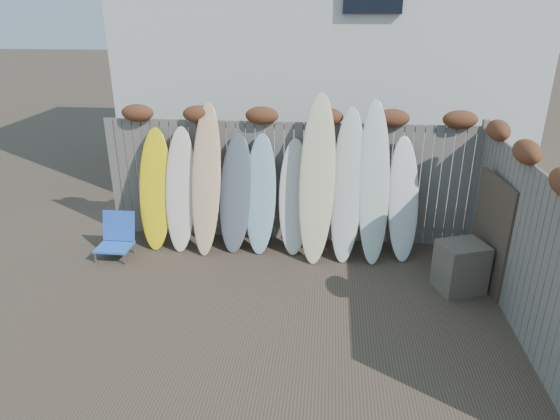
# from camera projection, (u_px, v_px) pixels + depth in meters

# --- Properties ---
(ground) EXTENTS (80.00, 80.00, 0.00)m
(ground) POSITION_uv_depth(u_px,v_px,m) (271.00, 318.00, 6.34)
(ground) COLOR #493A2D
(back_fence) EXTENTS (6.05, 0.28, 2.24)m
(back_fence) POSITION_uv_depth(u_px,v_px,m) (291.00, 172.00, 8.08)
(back_fence) COLOR slate
(back_fence) RESTS_ON ground
(right_fence) EXTENTS (0.28, 4.40, 2.24)m
(right_fence) POSITION_uv_depth(u_px,v_px,m) (525.00, 239.00, 5.85)
(right_fence) COLOR slate
(right_fence) RESTS_ON ground
(house) EXTENTS (8.50, 5.50, 6.33)m
(house) POSITION_uv_depth(u_px,v_px,m) (326.00, 29.00, 11.05)
(house) COLOR silver
(house) RESTS_ON ground
(beach_chair) EXTENTS (0.52, 0.55, 0.68)m
(beach_chair) POSITION_uv_depth(u_px,v_px,m) (117.00, 236.00, 7.85)
(beach_chair) COLOR blue
(beach_chair) RESTS_ON ground
(wooden_crate) EXTENTS (0.73, 0.67, 0.70)m
(wooden_crate) POSITION_uv_depth(u_px,v_px,m) (461.00, 267.00, 6.86)
(wooden_crate) COLOR brown
(wooden_crate) RESTS_ON ground
(lattice_panel) EXTENTS (0.17, 1.05, 1.58)m
(lattice_panel) POSITION_uv_depth(u_px,v_px,m) (491.00, 233.00, 6.83)
(lattice_panel) COLOR #46362A
(lattice_panel) RESTS_ON ground
(surfboard_0) EXTENTS (0.56, 0.70, 1.90)m
(surfboard_0) POSITION_uv_depth(u_px,v_px,m) (155.00, 189.00, 8.01)
(surfboard_0) COLOR yellow
(surfboard_0) RESTS_ON ground
(surfboard_1) EXTENTS (0.51, 0.70, 1.93)m
(surfboard_1) POSITION_uv_depth(u_px,v_px,m) (181.00, 190.00, 7.94)
(surfboard_1) COLOR beige
(surfboard_1) RESTS_ON ground
(surfboard_2) EXTENTS (0.49, 0.83, 2.31)m
(surfboard_2) POSITION_uv_depth(u_px,v_px,m) (206.00, 180.00, 7.80)
(surfboard_2) COLOR #FFDA8F
(surfboard_2) RESTS_ON ground
(surfboard_3) EXTENTS (0.59, 0.70, 1.84)m
(surfboard_3) POSITION_uv_depth(u_px,v_px,m) (236.00, 193.00, 7.91)
(surfboard_3) COLOR #555A67
(surfboard_3) RESTS_ON ground
(surfboard_4) EXTENTS (0.49, 0.66, 1.85)m
(surfboard_4) POSITION_uv_depth(u_px,v_px,m) (261.00, 194.00, 7.86)
(surfboard_4) COLOR #84ACB7
(surfboard_4) RESTS_ON ground
(surfboard_5) EXTENTS (0.50, 0.65, 1.77)m
(surfboard_5) POSITION_uv_depth(u_px,v_px,m) (294.00, 197.00, 7.85)
(surfboard_5) COLOR silver
(surfboard_5) RESTS_ON ground
(surfboard_6) EXTENTS (0.59, 0.90, 2.49)m
(surfboard_6) POSITION_uv_depth(u_px,v_px,m) (317.00, 179.00, 7.54)
(surfboard_6) COLOR beige
(surfboard_6) RESTS_ON ground
(surfboard_7) EXTENTS (0.56, 0.85, 2.29)m
(surfboard_7) POSITION_uv_depth(u_px,v_px,m) (347.00, 186.00, 7.58)
(surfboard_7) COLOR silver
(surfboard_7) RESTS_ON ground
(surfboard_8) EXTENTS (0.52, 0.87, 2.40)m
(surfboard_8) POSITION_uv_depth(u_px,v_px,m) (374.00, 183.00, 7.53)
(surfboard_8) COLOR silver
(surfboard_8) RESTS_ON ground
(surfboard_9) EXTENTS (0.54, 0.71, 1.86)m
(surfboard_9) POSITION_uv_depth(u_px,v_px,m) (403.00, 199.00, 7.64)
(surfboard_9) COLOR silver
(surfboard_9) RESTS_ON ground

